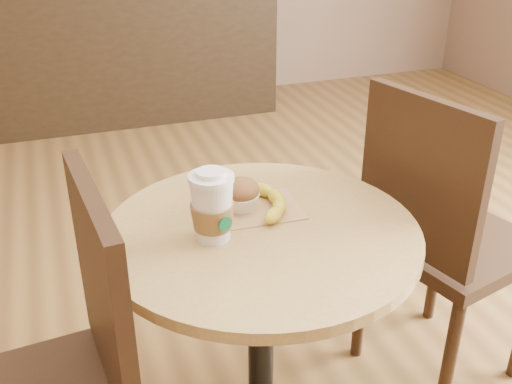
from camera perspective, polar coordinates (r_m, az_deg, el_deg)
cafe_table at (r=1.57m, az=0.49°, el=-9.45°), size 0.78×0.78×0.75m
chair_right at (r=1.91m, az=17.17°, el=-3.81°), size 0.54×0.54×1.01m
service_counter at (r=4.40m, az=-13.40°, el=13.53°), size 2.30×0.65×1.04m
kraft_bag at (r=1.55m, az=-0.27°, el=-1.62°), size 0.25×0.19×0.00m
coffee_cup at (r=1.39m, az=-4.19°, el=-1.62°), size 0.11×0.11×0.18m
muffin at (r=1.53m, az=-1.44°, el=-0.24°), size 0.10×0.10×0.09m
banana at (r=1.55m, az=0.10°, el=-0.71°), size 0.22×0.29×0.04m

